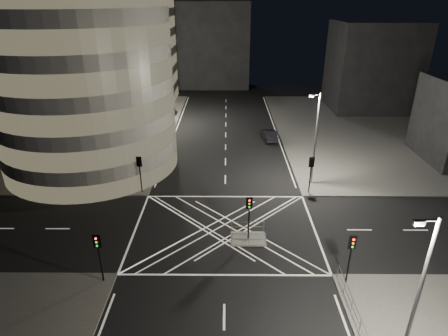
{
  "coord_description": "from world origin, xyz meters",
  "views": [
    {
      "loc": [
        0.12,
        -28.01,
        18.98
      ],
      "look_at": [
        -0.12,
        6.61,
        3.0
      ],
      "focal_mm": 30.0,
      "sensor_mm": 36.0,
      "label": 1
    }
  ],
  "objects_px": {
    "traffic_signal_island": "(249,210)",
    "street_lamp_left_near": "(142,127)",
    "traffic_signal_nl": "(98,249)",
    "street_lamp_right_far": "(315,137)",
    "central_island": "(248,239)",
    "traffic_signal_fl": "(140,168)",
    "traffic_signal_nr": "(351,250)",
    "sedan": "(269,135)",
    "traffic_signal_fr": "(311,168)",
    "street_lamp_left_far": "(165,90)",
    "street_lamp_right_near": "(416,298)"
  },
  "relations": [
    {
      "from": "traffic_signal_island",
      "to": "street_lamp_left_near",
      "type": "distance_m",
      "value": 17.89
    },
    {
      "from": "traffic_signal_nl",
      "to": "street_lamp_right_far",
      "type": "relative_size",
      "value": 0.4
    },
    {
      "from": "central_island",
      "to": "traffic_signal_fl",
      "type": "distance_m",
      "value": 13.91
    },
    {
      "from": "traffic_signal_nr",
      "to": "street_lamp_left_near",
      "type": "xyz_separation_m",
      "value": [
        -18.24,
        18.8,
        2.63
      ]
    },
    {
      "from": "sedan",
      "to": "street_lamp_left_near",
      "type": "bearing_deg",
      "value": 28.31
    },
    {
      "from": "traffic_signal_fr",
      "to": "sedan",
      "type": "height_order",
      "value": "traffic_signal_fr"
    },
    {
      "from": "street_lamp_left_far",
      "to": "street_lamp_right_near",
      "type": "relative_size",
      "value": 1.0
    },
    {
      "from": "traffic_signal_fl",
      "to": "street_lamp_left_far",
      "type": "xyz_separation_m",
      "value": [
        -0.64,
        23.2,
        2.63
      ]
    },
    {
      "from": "sedan",
      "to": "traffic_signal_nl",
      "type": "bearing_deg",
      "value": 56.76
    },
    {
      "from": "street_lamp_right_far",
      "to": "sedan",
      "type": "relative_size",
      "value": 2.17
    },
    {
      "from": "central_island",
      "to": "traffic_signal_island",
      "type": "relative_size",
      "value": 0.75
    },
    {
      "from": "traffic_signal_fl",
      "to": "central_island",
      "type": "bearing_deg",
      "value": -37.54
    },
    {
      "from": "traffic_signal_island",
      "to": "traffic_signal_nl",
      "type": "bearing_deg",
      "value": -153.86
    },
    {
      "from": "traffic_signal_nl",
      "to": "traffic_signal_island",
      "type": "xyz_separation_m",
      "value": [
        10.8,
        5.3,
        0.0
      ]
    },
    {
      "from": "traffic_signal_nr",
      "to": "street_lamp_left_far",
      "type": "distance_m",
      "value": 41.15
    },
    {
      "from": "street_lamp_right_far",
      "to": "street_lamp_right_near",
      "type": "relative_size",
      "value": 1.0
    },
    {
      "from": "street_lamp_left_near",
      "to": "street_lamp_right_far",
      "type": "height_order",
      "value": "same"
    },
    {
      "from": "traffic_signal_island",
      "to": "sedan",
      "type": "distance_m",
      "value": 24.8
    },
    {
      "from": "street_lamp_left_far",
      "to": "traffic_signal_nl",
      "type": "bearing_deg",
      "value": -89.01
    },
    {
      "from": "traffic_signal_fr",
      "to": "traffic_signal_nr",
      "type": "xyz_separation_m",
      "value": [
        0.0,
        -13.6,
        0.0
      ]
    },
    {
      "from": "sedan",
      "to": "central_island",
      "type": "bearing_deg",
      "value": 73.75
    },
    {
      "from": "central_island",
      "to": "street_lamp_right_near",
      "type": "bearing_deg",
      "value": -59.25
    },
    {
      "from": "street_lamp_right_far",
      "to": "sedan",
      "type": "xyz_separation_m",
      "value": [
        -3.15,
        13.84,
        -4.78
      ]
    },
    {
      "from": "street_lamp_right_far",
      "to": "street_lamp_right_near",
      "type": "bearing_deg",
      "value": -90.0
    },
    {
      "from": "traffic_signal_nl",
      "to": "street_lamp_left_near",
      "type": "relative_size",
      "value": 0.4
    },
    {
      "from": "street_lamp_left_far",
      "to": "sedan",
      "type": "height_order",
      "value": "street_lamp_left_far"
    },
    {
      "from": "traffic_signal_nl",
      "to": "traffic_signal_fr",
      "type": "xyz_separation_m",
      "value": [
        17.6,
        13.6,
        0.0
      ]
    },
    {
      "from": "street_lamp_left_far",
      "to": "street_lamp_right_far",
      "type": "bearing_deg",
      "value": -48.06
    },
    {
      "from": "street_lamp_left_far",
      "to": "street_lamp_right_far",
      "type": "relative_size",
      "value": 1.0
    },
    {
      "from": "traffic_signal_nr",
      "to": "street_lamp_left_near",
      "type": "bearing_deg",
      "value": 134.13
    },
    {
      "from": "traffic_signal_fr",
      "to": "traffic_signal_nr",
      "type": "bearing_deg",
      "value": -90.0
    },
    {
      "from": "street_lamp_left_far",
      "to": "street_lamp_right_far",
      "type": "xyz_separation_m",
      "value": [
        18.87,
        -21.0,
        0.0
      ]
    },
    {
      "from": "traffic_signal_fl",
      "to": "street_lamp_left_near",
      "type": "xyz_separation_m",
      "value": [
        -0.64,
        5.2,
        2.63
      ]
    },
    {
      "from": "central_island",
      "to": "traffic_signal_nr",
      "type": "bearing_deg",
      "value": -37.93
    },
    {
      "from": "traffic_signal_fl",
      "to": "street_lamp_left_far",
      "type": "bearing_deg",
      "value": 91.57
    },
    {
      "from": "street_lamp_right_near",
      "to": "street_lamp_right_far",
      "type": "bearing_deg",
      "value": 90.0
    },
    {
      "from": "central_island",
      "to": "street_lamp_right_far",
      "type": "height_order",
      "value": "street_lamp_right_far"
    },
    {
      "from": "traffic_signal_fl",
      "to": "street_lamp_right_near",
      "type": "distance_m",
      "value": 27.79
    },
    {
      "from": "central_island",
      "to": "street_lamp_right_near",
      "type": "relative_size",
      "value": 0.3
    },
    {
      "from": "traffic_signal_nr",
      "to": "street_lamp_right_near",
      "type": "xyz_separation_m",
      "value": [
        0.64,
        -7.2,
        2.63
      ]
    },
    {
      "from": "traffic_signal_nl",
      "to": "street_lamp_left_far",
      "type": "xyz_separation_m",
      "value": [
        -0.64,
        36.8,
        2.63
      ]
    },
    {
      "from": "traffic_signal_nr",
      "to": "street_lamp_right_far",
      "type": "bearing_deg",
      "value": 87.7
    },
    {
      "from": "street_lamp_left_near",
      "to": "street_lamp_left_far",
      "type": "bearing_deg",
      "value": 90.0
    },
    {
      "from": "street_lamp_left_far",
      "to": "street_lamp_right_far",
      "type": "distance_m",
      "value": 28.23
    },
    {
      "from": "traffic_signal_nr",
      "to": "street_lamp_right_near",
      "type": "relative_size",
      "value": 0.4
    },
    {
      "from": "street_lamp_left_far",
      "to": "traffic_signal_fl",
      "type": "bearing_deg",
      "value": -88.43
    },
    {
      "from": "traffic_signal_nl",
      "to": "traffic_signal_island",
      "type": "distance_m",
      "value": 12.03
    },
    {
      "from": "traffic_signal_nl",
      "to": "street_lamp_left_far",
      "type": "bearing_deg",
      "value": 90.99
    },
    {
      "from": "street_lamp_right_far",
      "to": "sedan",
      "type": "bearing_deg",
      "value": 102.83
    },
    {
      "from": "traffic_signal_nl",
      "to": "traffic_signal_nr",
      "type": "height_order",
      "value": "same"
    }
  ]
}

